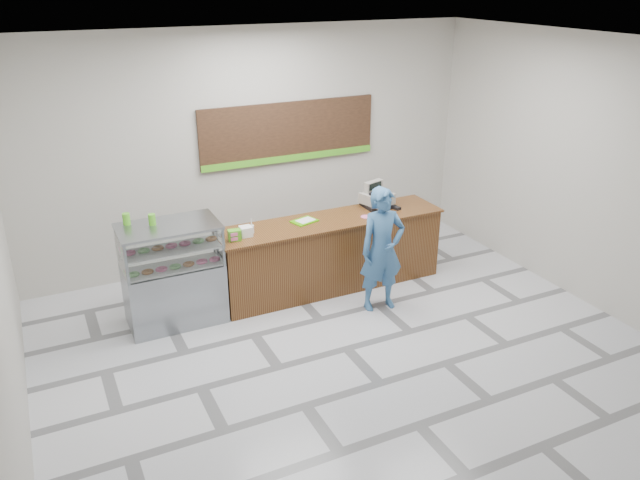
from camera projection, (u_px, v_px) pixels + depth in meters
name	position (u px, v px, depth m)	size (l,w,h in m)	color
floor	(347.00, 349.00, 7.48)	(7.00, 7.00, 0.00)	silver
back_wall	(254.00, 148.00, 9.28)	(7.00, 7.00, 0.00)	#BBB6AB
ceiling	(353.00, 45.00, 6.10)	(7.00, 7.00, 0.00)	silver
sales_counter	(330.00, 253.00, 8.78)	(3.26, 0.76, 1.03)	brown
display_case	(173.00, 273.00, 7.83)	(1.22, 0.72, 1.33)	gray
menu_board	(289.00, 133.00, 9.39)	(2.80, 0.06, 0.90)	black
cash_register	(377.00, 198.00, 9.00)	(0.48, 0.49, 0.36)	black
card_terminal	(395.00, 208.00, 8.95)	(0.08, 0.15, 0.04)	black
serving_tray	(304.00, 221.00, 8.49)	(0.39, 0.33, 0.02)	#4AB405
napkin_box	(246.00, 231.00, 8.01)	(0.15, 0.15, 0.13)	white
straw_cup	(251.00, 229.00, 8.10)	(0.07, 0.07, 0.11)	silver
promo_box	(234.00, 235.00, 7.88)	(0.16, 0.11, 0.14)	#53B723
donut_decal	(366.00, 217.00, 8.67)	(0.15, 0.15, 0.00)	pink
green_cup_left	(126.00, 219.00, 7.57)	(0.09, 0.09, 0.14)	#53B723
green_cup_right	(152.00, 219.00, 7.56)	(0.09, 0.09, 0.14)	#53B723
customer	(382.00, 250.00, 8.11)	(0.61, 0.40, 1.68)	#376798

